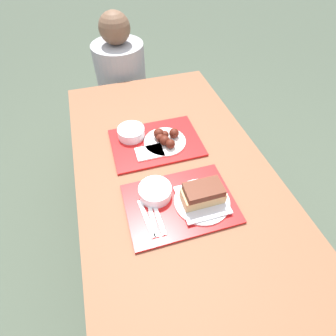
{
  "coord_description": "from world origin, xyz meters",
  "views": [
    {
      "loc": [
        -0.24,
        -0.69,
        1.6
      ],
      "look_at": [
        -0.03,
        0.01,
        0.78
      ],
      "focal_mm": 28.0,
      "sensor_mm": 36.0,
      "label": 1
    }
  ],
  "objects_px": {
    "bowl_coleslaw_far": "(131,132)",
    "wings_plate_far": "(165,139)",
    "brisket_sandwich_plate": "(203,196)",
    "person_seated_across": "(121,72)",
    "bowl_coleslaw_near": "(155,191)",
    "tray_far": "(156,143)",
    "tray_near": "(180,203)"
  },
  "relations": [
    {
      "from": "bowl_coleslaw_far",
      "to": "wings_plate_far",
      "type": "relative_size",
      "value": 0.65
    },
    {
      "from": "brisket_sandwich_plate",
      "to": "person_seated_across",
      "type": "distance_m",
      "value": 1.21
    },
    {
      "from": "bowl_coleslaw_far",
      "to": "wings_plate_far",
      "type": "height_order",
      "value": "wings_plate_far"
    },
    {
      "from": "wings_plate_far",
      "to": "bowl_coleslaw_near",
      "type": "bearing_deg",
      "value": -113.32
    },
    {
      "from": "brisket_sandwich_plate",
      "to": "person_seated_across",
      "type": "relative_size",
      "value": 0.33
    },
    {
      "from": "tray_far",
      "to": "tray_near",
      "type": "bearing_deg",
      "value": -89.92
    },
    {
      "from": "tray_far",
      "to": "bowl_coleslaw_near",
      "type": "xyz_separation_m",
      "value": [
        -0.08,
        -0.3,
        0.03
      ]
    },
    {
      "from": "tray_far",
      "to": "brisket_sandwich_plate",
      "type": "height_order",
      "value": "brisket_sandwich_plate"
    },
    {
      "from": "tray_far",
      "to": "person_seated_across",
      "type": "bearing_deg",
      "value": 92.61
    },
    {
      "from": "brisket_sandwich_plate",
      "to": "tray_near",
      "type": "bearing_deg",
      "value": 166.7
    },
    {
      "from": "bowl_coleslaw_near",
      "to": "brisket_sandwich_plate",
      "type": "xyz_separation_m",
      "value": [
        0.17,
        -0.08,
        0.01
      ]
    },
    {
      "from": "brisket_sandwich_plate",
      "to": "bowl_coleslaw_far",
      "type": "distance_m",
      "value": 0.49
    },
    {
      "from": "tray_far",
      "to": "person_seated_across",
      "type": "height_order",
      "value": "person_seated_across"
    },
    {
      "from": "wings_plate_far",
      "to": "person_seated_across",
      "type": "bearing_deg",
      "value": 95.45
    },
    {
      "from": "tray_near",
      "to": "person_seated_across",
      "type": "height_order",
      "value": "person_seated_across"
    },
    {
      "from": "tray_far",
      "to": "bowl_coleslaw_far",
      "type": "xyz_separation_m",
      "value": [
        -0.1,
        0.07,
        0.03
      ]
    },
    {
      "from": "bowl_coleslaw_near",
      "to": "wings_plate_far",
      "type": "xyz_separation_m",
      "value": [
        0.12,
        0.29,
        -0.01
      ]
    },
    {
      "from": "brisket_sandwich_plate",
      "to": "bowl_coleslaw_far",
      "type": "height_order",
      "value": "brisket_sandwich_plate"
    },
    {
      "from": "bowl_coleslaw_far",
      "to": "bowl_coleslaw_near",
      "type": "bearing_deg",
      "value": -86.77
    },
    {
      "from": "person_seated_across",
      "to": "tray_far",
      "type": "bearing_deg",
      "value": -87.39
    },
    {
      "from": "brisket_sandwich_plate",
      "to": "wings_plate_far",
      "type": "distance_m",
      "value": 0.37
    },
    {
      "from": "bowl_coleslaw_near",
      "to": "brisket_sandwich_plate",
      "type": "relative_size",
      "value": 0.59
    },
    {
      "from": "bowl_coleslaw_far",
      "to": "person_seated_across",
      "type": "height_order",
      "value": "person_seated_across"
    },
    {
      "from": "bowl_coleslaw_near",
      "to": "bowl_coleslaw_far",
      "type": "distance_m",
      "value": 0.38
    },
    {
      "from": "tray_far",
      "to": "wings_plate_far",
      "type": "distance_m",
      "value": 0.05
    },
    {
      "from": "brisket_sandwich_plate",
      "to": "person_seated_across",
      "type": "height_order",
      "value": "person_seated_across"
    },
    {
      "from": "tray_near",
      "to": "person_seated_across",
      "type": "relative_size",
      "value": 0.64
    },
    {
      "from": "brisket_sandwich_plate",
      "to": "wings_plate_far",
      "type": "xyz_separation_m",
      "value": [
        -0.04,
        0.37,
        -0.01
      ]
    },
    {
      "from": "person_seated_across",
      "to": "bowl_coleslaw_far",
      "type": "bearing_deg",
      "value": -95.0
    },
    {
      "from": "tray_far",
      "to": "brisket_sandwich_plate",
      "type": "relative_size",
      "value": 1.93
    },
    {
      "from": "bowl_coleslaw_near",
      "to": "tray_far",
      "type": "bearing_deg",
      "value": 74.86
    },
    {
      "from": "brisket_sandwich_plate",
      "to": "wings_plate_far",
      "type": "height_order",
      "value": "brisket_sandwich_plate"
    }
  ]
}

